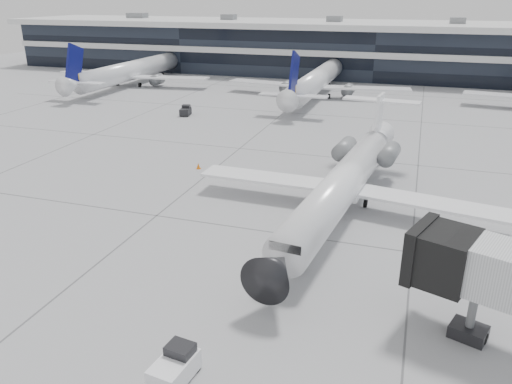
% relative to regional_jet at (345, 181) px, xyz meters
% --- Properties ---
extents(ground, '(220.00, 220.00, 0.00)m').
position_rel_regional_jet_xyz_m(ground, '(-4.25, -6.04, -2.54)').
color(ground, gray).
rests_on(ground, ground).
extents(terminal, '(170.00, 22.00, 10.00)m').
position_rel_regional_jet_xyz_m(terminal, '(-4.25, 75.96, 2.46)').
color(terminal, black).
rests_on(terminal, ground).
extents(bg_jet_left, '(32.00, 40.00, 9.60)m').
position_rel_regional_jet_xyz_m(bg_jet_left, '(-49.25, 48.96, -2.54)').
color(bg_jet_left, white).
rests_on(bg_jet_left, ground).
extents(bg_jet_center, '(32.00, 40.00, 9.60)m').
position_rel_regional_jet_xyz_m(bg_jet_center, '(-12.25, 48.96, -2.54)').
color(bg_jet_center, white).
rests_on(bg_jet_center, ground).
extents(regional_jet, '(25.80, 32.21, 7.44)m').
position_rel_regional_jet_xyz_m(regional_jet, '(0.00, 0.00, 0.00)').
color(regional_jet, white).
rests_on(regional_jet, ground).
extents(baggage_tug, '(1.78, 2.66, 1.59)m').
position_rel_regional_jet_xyz_m(baggage_tug, '(-4.37, -22.29, -1.83)').
color(baggage_tug, white).
rests_on(baggage_tug, ground).
extents(traffic_cone, '(0.44, 0.44, 0.63)m').
position_rel_regional_jet_xyz_m(traffic_cone, '(-15.84, 5.78, -2.24)').
color(traffic_cone, orange).
rests_on(traffic_cone, ground).
extents(far_tug, '(1.79, 2.52, 1.46)m').
position_rel_regional_jet_xyz_m(far_tug, '(-27.72, 27.65, -1.89)').
color(far_tug, black).
rests_on(far_tug, ground).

